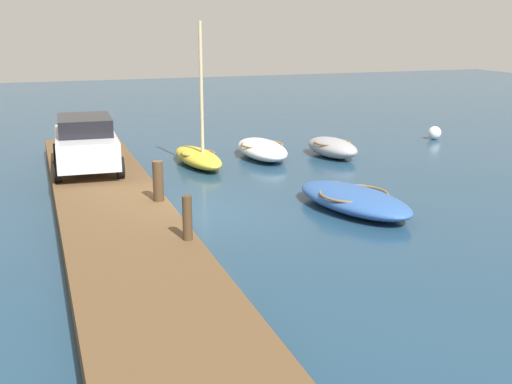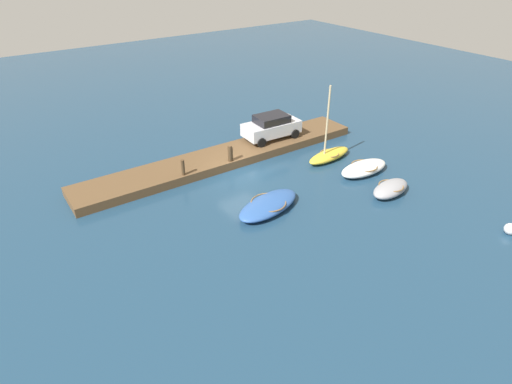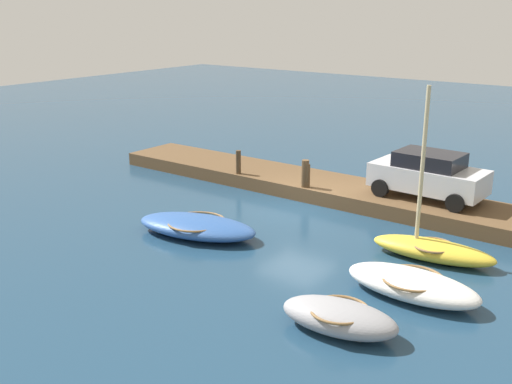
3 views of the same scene
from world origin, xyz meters
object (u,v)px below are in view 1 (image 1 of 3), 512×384
object	(u,v)px
mooring_post_mid_west	(158,181)
parked_car	(86,142)
rowboat_yellow	(198,156)
dinghy_grey	(332,147)
mooring_post_mid_east	(187,218)
marker_buoy	(435,133)
rowboat_white	(262,149)
mooring_post_west	(157,183)
motorboat_blue	(354,199)

from	to	relation	value
mooring_post_mid_west	parked_car	bearing A→B (deg)	-161.42
rowboat_yellow	dinghy_grey	distance (m)	5.28
dinghy_grey	parked_car	size ratio (longest dim) A/B	0.72
mooring_post_mid_east	marker_buoy	xyz separation A→B (m)	(-11.01, 13.78, -0.75)
rowboat_white	parked_car	distance (m)	7.12
dinghy_grey	mooring_post_mid_west	world-z (taller)	mooring_post_mid_west
mooring_post_west	rowboat_yellow	bearing A→B (deg)	156.49
dinghy_grey	mooring_post_mid_west	bearing A→B (deg)	-60.89
motorboat_blue	parked_car	distance (m)	8.48
motorboat_blue	rowboat_white	bearing A→B (deg)	167.13
motorboat_blue	mooring_post_west	xyz separation A→B (m)	(-0.93, -5.26, 0.68)
motorboat_blue	dinghy_grey	xyz separation A→B (m)	(-6.71, 2.61, 0.05)
rowboat_white	mooring_post_mid_west	distance (m)	8.40
dinghy_grey	mooring_post_mid_west	size ratio (longest dim) A/B	2.78
mooring_post_mid_east	mooring_post_west	bearing A→B (deg)	180.00
dinghy_grey	rowboat_white	bearing A→B (deg)	-111.46
rowboat_yellow	mooring_post_west	size ratio (longest dim) A/B	5.63
rowboat_white	parked_car	size ratio (longest dim) A/B	0.87
rowboat_yellow	dinghy_grey	size ratio (longest dim) A/B	1.74
rowboat_yellow	rowboat_white	size ratio (longest dim) A/B	1.44
parked_car	rowboat_white	bearing A→B (deg)	111.20
mooring_post_west	dinghy_grey	bearing A→B (deg)	126.30
dinghy_grey	mooring_post_mid_west	distance (m)	9.85
rowboat_yellow	mooring_post_mid_east	xyz separation A→B (m)	(9.30, -2.59, 0.67)
motorboat_blue	mooring_post_mid_west	xyz separation A→B (m)	(-0.82, -5.26, 0.76)
mooring_post_west	parked_car	bearing A→B (deg)	-160.95
parked_car	motorboat_blue	bearing A→B (deg)	55.13
rowboat_yellow	rowboat_white	xyz separation A→B (m)	(-0.47, 2.63, -0.01)
mooring_post_west	parked_car	world-z (taller)	parked_car
mooring_post_west	mooring_post_mid_east	world-z (taller)	mooring_post_mid_east
mooring_post_west	marker_buoy	bearing A→B (deg)	119.04
rowboat_yellow	mooring_post_west	distance (m)	6.52
mooring_post_west	mooring_post_mid_west	world-z (taller)	mooring_post_mid_west
mooring_post_mid_east	marker_buoy	distance (m)	17.66
mooring_post_mid_west	marker_buoy	world-z (taller)	mooring_post_mid_west
motorboat_blue	mooring_post_west	world-z (taller)	mooring_post_west
dinghy_grey	rowboat_white	xyz separation A→B (m)	(-0.65, -2.64, -0.02)
rowboat_white	mooring_post_west	bearing A→B (deg)	-38.83
parked_car	marker_buoy	world-z (taller)	parked_car
dinghy_grey	marker_buoy	distance (m)	6.21
rowboat_yellow	marker_buoy	distance (m)	11.33
motorboat_blue	rowboat_white	xyz separation A→B (m)	(-7.36, -0.04, 0.03)
motorboat_blue	rowboat_white	size ratio (longest dim) A/B	1.25
rowboat_yellow	marker_buoy	size ratio (longest dim) A/B	8.76
dinghy_grey	parked_car	world-z (taller)	parked_car
rowboat_yellow	parked_car	world-z (taller)	rowboat_yellow
motorboat_blue	marker_buoy	xyz separation A→B (m)	(-8.59, 8.53, -0.03)
mooring_post_west	mooring_post_mid_east	distance (m)	3.35
rowboat_white	mooring_post_mid_east	world-z (taller)	mooring_post_mid_east
dinghy_grey	parked_car	distance (m)	9.50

